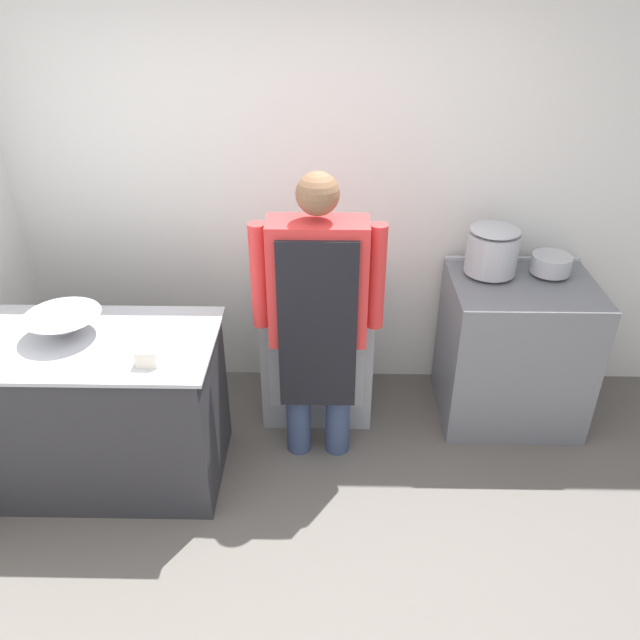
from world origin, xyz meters
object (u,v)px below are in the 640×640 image
at_px(person_cook, 318,308).
at_px(stock_pot, 493,249).
at_px(plastic_tub, 148,356).
at_px(mixing_bowl, 64,325).
at_px(stove, 513,350).
at_px(sauce_pot, 551,264).
at_px(fridge_unit, 318,344).

distance_m(person_cook, stock_pot, 1.12).
bearing_deg(plastic_tub, mixing_bowl, 153.67).
height_order(stove, mixing_bowl, mixing_bowl).
bearing_deg(stock_pot, mixing_bowl, -163.78).
distance_m(person_cook, sauce_pot, 1.43).
bearing_deg(stove, mixing_bowl, -167.56).
bearing_deg(sauce_pot, fridge_unit, -178.19).
xyz_separation_m(plastic_tub, sauce_pot, (2.13, 0.90, 0.07)).
height_order(fridge_unit, person_cook, person_cook).
relative_size(fridge_unit, stock_pot, 2.97).
distance_m(stove, mixing_bowl, 2.55).
bearing_deg(person_cook, stove, 18.06).
bearing_deg(fridge_unit, plastic_tub, -132.17).
bearing_deg(person_cook, fridge_unit, 91.58).
xyz_separation_m(plastic_tub, stock_pot, (1.78, 0.90, 0.16)).
relative_size(person_cook, mixing_bowl, 4.44).
xyz_separation_m(fridge_unit, person_cook, (0.01, -0.46, 0.52)).
relative_size(stove, sauce_pot, 4.07).
bearing_deg(sauce_pot, stove, -144.48).
distance_m(fridge_unit, mixing_bowl, 1.48).
bearing_deg(stove, fridge_unit, 176.40).
bearing_deg(plastic_tub, sauce_pot, 22.82).
bearing_deg(mixing_bowl, sauce_pot, 14.13).
height_order(person_cook, sauce_pot, person_cook).
relative_size(plastic_tub, sauce_pot, 0.44).
xyz_separation_m(stove, person_cook, (-1.18, -0.38, 0.50)).
bearing_deg(person_cook, mixing_bowl, -173.02).
distance_m(stove, sauce_pot, 0.56).
height_order(stock_pot, sauce_pot, stock_pot).
height_order(mixing_bowl, plastic_tub, mixing_bowl).
xyz_separation_m(mixing_bowl, stock_pot, (2.26, 0.66, 0.14)).
distance_m(mixing_bowl, plastic_tub, 0.54).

